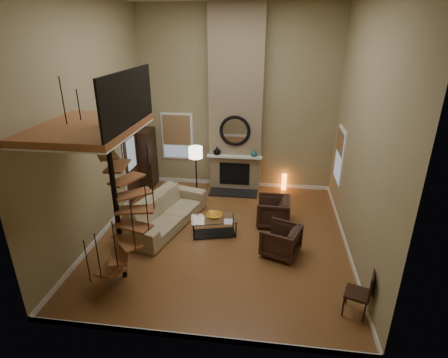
# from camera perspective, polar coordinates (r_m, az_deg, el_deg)

# --- Properties ---
(ground) EXTENTS (6.00, 6.50, 0.01)m
(ground) POSITION_cam_1_polar(r_m,az_deg,el_deg) (9.09, -0.34, -9.17)
(ground) COLOR #925D2F
(ground) RESTS_ON ground
(back_wall) EXTENTS (6.00, 0.02, 5.50)m
(back_wall) POSITION_cam_1_polar(r_m,az_deg,el_deg) (11.12, 2.02, 12.16)
(back_wall) COLOR #998C63
(back_wall) RESTS_ON ground
(front_wall) EXTENTS (6.00, 0.02, 5.50)m
(front_wall) POSITION_cam_1_polar(r_m,az_deg,el_deg) (4.96, -5.69, -1.89)
(front_wall) COLOR #998C63
(front_wall) RESTS_ON ground
(left_wall) EXTENTS (0.02, 6.50, 5.50)m
(left_wall) POSITION_cam_1_polar(r_m,az_deg,el_deg) (8.89, -20.10, 8.06)
(left_wall) COLOR #998C63
(left_wall) RESTS_ON ground
(right_wall) EXTENTS (0.02, 6.50, 5.50)m
(right_wall) POSITION_cam_1_polar(r_m,az_deg,el_deg) (8.13, 21.20, 6.59)
(right_wall) COLOR #998C63
(right_wall) RESTS_ON ground
(baseboard_back) EXTENTS (6.00, 0.02, 0.12)m
(baseboard_back) POSITION_cam_1_polar(r_m,az_deg,el_deg) (11.91, 1.84, -0.67)
(baseboard_back) COLOR white
(baseboard_back) RESTS_ON ground
(baseboard_front) EXTENTS (6.00, 0.02, 0.12)m
(baseboard_front) POSITION_cam_1_polar(r_m,az_deg,el_deg) (6.56, -4.68, -23.71)
(baseboard_front) COLOR white
(baseboard_front) RESTS_ON ground
(baseboard_left) EXTENTS (0.02, 6.50, 0.12)m
(baseboard_left) POSITION_cam_1_polar(r_m,az_deg,el_deg) (9.87, -17.95, -7.17)
(baseboard_left) COLOR white
(baseboard_left) RESTS_ON ground
(baseboard_right) EXTENTS (0.02, 6.50, 0.12)m
(baseboard_right) POSITION_cam_1_polar(r_m,az_deg,el_deg) (9.18, 18.74, -9.69)
(baseboard_right) COLOR white
(baseboard_right) RESTS_ON ground
(chimney_breast) EXTENTS (1.60, 0.38, 5.50)m
(chimney_breast) POSITION_cam_1_polar(r_m,az_deg,el_deg) (10.93, 1.92, 11.98)
(chimney_breast) COLOR #867257
(chimney_breast) RESTS_ON ground
(hearth) EXTENTS (1.50, 0.60, 0.04)m
(hearth) POSITION_cam_1_polar(r_m,az_deg,el_deg) (11.32, 1.48, -2.20)
(hearth) COLOR black
(hearth) RESTS_ON ground
(firebox) EXTENTS (0.95, 0.02, 0.72)m
(firebox) POSITION_cam_1_polar(r_m,az_deg,el_deg) (11.37, 1.67, 0.83)
(firebox) COLOR black
(firebox) RESTS_ON chimney_breast
(mantel) EXTENTS (1.70, 0.18, 0.06)m
(mantel) POSITION_cam_1_polar(r_m,az_deg,el_deg) (11.08, 1.66, 3.55)
(mantel) COLOR white
(mantel) RESTS_ON chimney_breast
(mirror_frame) EXTENTS (0.94, 0.10, 0.94)m
(mirror_frame) POSITION_cam_1_polar(r_m,az_deg,el_deg) (10.90, 1.74, 7.63)
(mirror_frame) COLOR black
(mirror_frame) RESTS_ON chimney_breast
(mirror_disc) EXTENTS (0.80, 0.01, 0.80)m
(mirror_disc) POSITION_cam_1_polar(r_m,az_deg,el_deg) (10.91, 1.75, 7.64)
(mirror_disc) COLOR white
(mirror_disc) RESTS_ON chimney_breast
(vase_left) EXTENTS (0.24, 0.24, 0.25)m
(vase_left) POSITION_cam_1_polar(r_m,az_deg,el_deg) (11.14, -1.13, 4.50)
(vase_left) COLOR black
(vase_left) RESTS_ON mantel
(vase_right) EXTENTS (0.20, 0.20, 0.21)m
(vase_right) POSITION_cam_1_polar(r_m,az_deg,el_deg) (11.03, 4.80, 4.13)
(vase_right) COLOR #185157
(vase_right) RESTS_ON mantel
(window_back) EXTENTS (1.02, 0.06, 1.52)m
(window_back) POSITION_cam_1_polar(r_m,az_deg,el_deg) (11.69, -7.44, 6.84)
(window_back) COLOR white
(window_back) RESTS_ON back_wall
(window_right) EXTENTS (0.06, 1.02, 1.52)m
(window_right) POSITION_cam_1_polar(r_m,az_deg,el_deg) (10.31, 17.90, 3.73)
(window_right) COLOR white
(window_right) RESTS_ON right_wall
(entry_door) EXTENTS (0.10, 1.05, 2.16)m
(entry_door) POSITION_cam_1_polar(r_m,az_deg,el_deg) (10.92, -14.53, 1.95)
(entry_door) COLOR white
(entry_door) RESTS_ON ground
(loft) EXTENTS (1.70, 2.20, 1.09)m
(loft) POSITION_cam_1_polar(r_m,az_deg,el_deg) (6.80, -20.18, 8.03)
(loft) COLOR #9B5B32
(loft) RESTS_ON left_wall
(spiral_stair) EXTENTS (1.47, 1.47, 4.06)m
(spiral_stair) POSITION_cam_1_polar(r_m,az_deg,el_deg) (7.17, -16.72, -3.19)
(spiral_stair) COLOR black
(spiral_stair) RESTS_ON ground
(hutch) EXTENTS (0.40, 0.84, 1.89)m
(hutch) POSITION_cam_1_polar(r_m,az_deg,el_deg) (11.77, -12.08, 3.18)
(hutch) COLOR black
(hutch) RESTS_ON ground
(sofa) EXTENTS (1.76, 2.91, 0.80)m
(sofa) POSITION_cam_1_polar(r_m,az_deg,el_deg) (9.53, -9.32, -5.09)
(sofa) COLOR tan
(sofa) RESTS_ON ground
(armchair_near) EXTENTS (0.87, 0.84, 0.77)m
(armchair_near) POSITION_cam_1_polar(r_m,az_deg,el_deg) (9.57, 8.26, -5.19)
(armchair_near) COLOR #3B231B
(armchair_near) RESTS_ON ground
(armchair_far) EXTENTS (1.01, 1.00, 0.72)m
(armchair_far) POSITION_cam_1_polar(r_m,az_deg,el_deg) (8.36, 9.47, -9.74)
(armchair_far) COLOR #3B231B
(armchair_far) RESTS_ON ground
(coffee_table) EXTENTS (1.24, 0.84, 0.44)m
(coffee_table) POSITION_cam_1_polar(r_m,az_deg,el_deg) (9.05, -1.58, -7.18)
(coffee_table) COLOR silver
(coffee_table) RESTS_ON ground
(bowl) EXTENTS (0.41, 0.41, 0.10)m
(bowl) POSITION_cam_1_polar(r_m,az_deg,el_deg) (8.99, -1.54, -5.85)
(bowl) COLOR orange
(bowl) RESTS_ON coffee_table
(book) EXTENTS (0.23, 0.30, 0.03)m
(book) POSITION_cam_1_polar(r_m,az_deg,el_deg) (8.79, 0.52, -6.82)
(book) COLOR gray
(book) RESTS_ON coffee_table
(floor_lamp) EXTENTS (0.40, 0.40, 1.71)m
(floor_lamp) POSITION_cam_1_polar(r_m,az_deg,el_deg) (10.30, -4.51, 3.52)
(floor_lamp) COLOR black
(floor_lamp) RESTS_ON ground
(accent_lamp) EXTENTS (0.15, 0.15, 0.54)m
(accent_lamp) POSITION_cam_1_polar(r_m,az_deg,el_deg) (11.65, 9.50, -0.52)
(accent_lamp) COLOR orange
(accent_lamp) RESTS_ON ground
(side_chair) EXTENTS (0.54, 0.53, 0.93)m
(side_chair) POSITION_cam_1_polar(r_m,az_deg,el_deg) (7.08, 21.18, -16.26)
(side_chair) COLOR black
(side_chair) RESTS_ON ground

